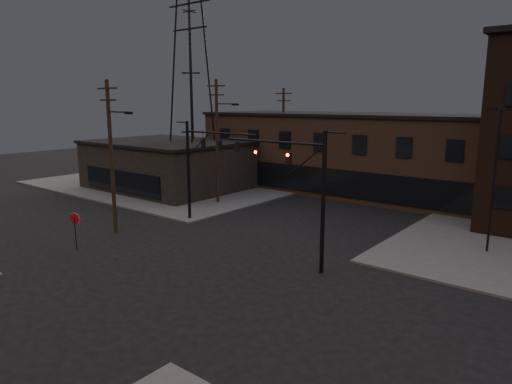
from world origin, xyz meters
TOP-DOWN VIEW (x-y plane):
  - ground at (0.00, 0.00)m, footprint 140.00×140.00m
  - sidewalk_nw at (-22.00, 22.00)m, footprint 30.00×30.00m
  - building_row at (0.00, 28.00)m, footprint 40.00×12.00m
  - building_left at (-20.00, 16.00)m, footprint 16.00×12.00m
  - traffic_signal_near at (5.36, 4.50)m, footprint 7.12×0.24m
  - traffic_signal_far at (-6.72, 8.00)m, footprint 7.12×0.24m
  - stop_sign at (-8.00, -1.99)m, footprint 0.72×0.33m
  - utility_pole_near at (-9.43, 2.00)m, footprint 3.70×0.28m
  - utility_pole_mid at (-10.44, 14.00)m, footprint 3.70×0.28m
  - utility_pole_far at (-11.50, 26.00)m, footprint 2.20×0.28m
  - transmission_tower at (-18.00, 18.00)m, footprint 7.00×7.00m
  - lot_light_a at (13.00, 14.00)m, footprint 1.50×0.28m
  - car_crossing at (-0.58, 25.44)m, footprint 2.61×5.23m

SIDE VIEW (x-z plane):
  - ground at x=0.00m, z-range 0.00..0.00m
  - sidewalk_nw at x=-22.00m, z-range 0.00..0.15m
  - car_crossing at x=-0.58m, z-range 0.00..1.65m
  - stop_sign at x=-8.00m, z-range 0.60..3.08m
  - building_left at x=-20.00m, z-range 0.00..5.00m
  - building_row at x=0.00m, z-range 0.00..8.00m
  - traffic_signal_near at x=5.36m, z-range 0.93..8.93m
  - traffic_signal_far at x=-6.72m, z-range 1.01..9.01m
  - lot_light_a at x=13.00m, z-range 0.94..10.08m
  - utility_pole_far at x=-11.50m, z-range 0.28..11.28m
  - utility_pole_near at x=-9.43m, z-range 0.37..11.37m
  - utility_pole_mid at x=-10.44m, z-range 0.38..11.88m
  - transmission_tower at x=-18.00m, z-range 0.00..25.00m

